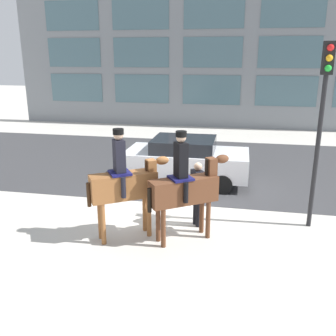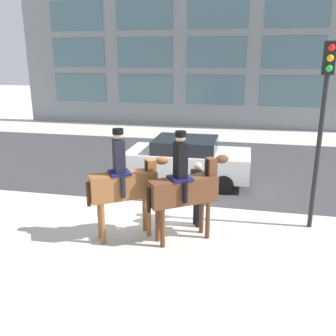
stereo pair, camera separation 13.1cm
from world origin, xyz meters
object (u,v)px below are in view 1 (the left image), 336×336
(pedestrian_bystander, at_px, (197,189))
(traffic_light, at_px, (322,109))
(mounted_horse_lead, at_px, (125,183))
(street_car_near_lane, at_px, (186,160))
(mounted_horse_companion, at_px, (185,187))

(pedestrian_bystander, bearing_deg, traffic_light, 159.11)
(traffic_light, bearing_deg, mounted_horse_lead, -161.50)
(street_car_near_lane, height_order, traffic_light, traffic_light)
(traffic_light, bearing_deg, street_car_near_lane, 141.71)
(pedestrian_bystander, relative_size, traffic_light, 0.37)
(pedestrian_bystander, distance_m, street_car_near_lane, 3.40)
(mounted_horse_companion, bearing_deg, pedestrian_bystander, 42.58)
(street_car_near_lane, bearing_deg, mounted_horse_companion, -81.90)
(mounted_horse_companion, distance_m, pedestrian_bystander, 0.86)
(mounted_horse_companion, distance_m, street_car_near_lane, 4.15)
(mounted_horse_lead, xyz_separation_m, pedestrian_bystander, (1.54, 0.93, -0.37))
(traffic_light, bearing_deg, mounted_horse_companion, -156.42)
(mounted_horse_lead, relative_size, pedestrian_bystander, 1.58)
(mounted_horse_lead, bearing_deg, mounted_horse_companion, -26.52)
(mounted_horse_lead, xyz_separation_m, mounted_horse_companion, (1.36, 0.16, -0.05))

